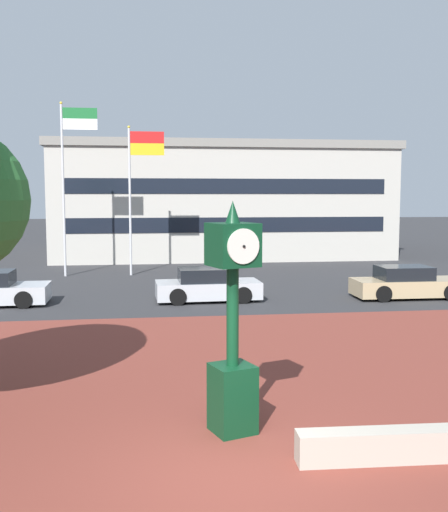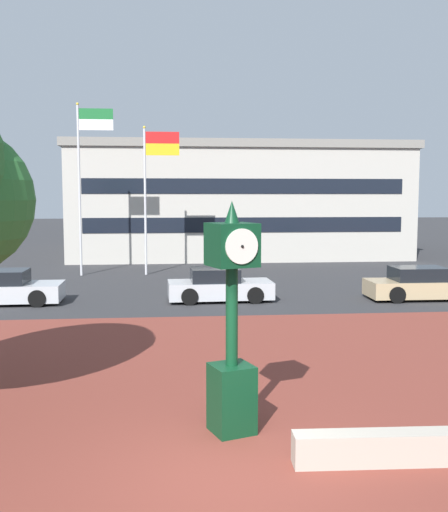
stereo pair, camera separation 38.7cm
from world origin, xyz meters
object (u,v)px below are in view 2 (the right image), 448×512
object	(u,v)px
street_clock	(232,329)
civic_building	(232,200)
flagpole_secondary	(150,183)
car_street_mid	(6,289)
flagpole_primary	(84,172)
car_street_near	(422,285)
car_street_far	(219,286)

from	to	relation	value
street_clock	civic_building	world-z (taller)	civic_building
street_clock	flagpole_secondary	bearing A→B (deg)	76.11
car_street_mid	street_clock	bearing A→B (deg)	27.77
flagpole_primary	civic_building	bearing A→B (deg)	54.81
street_clock	car_street_near	distance (m)	15.48
car_street_far	flagpole_secondary	xyz separation A→B (m)	(-2.80, 8.05, 4.12)
car_street_near	car_street_mid	bearing A→B (deg)	-91.27
flagpole_secondary	car_street_far	bearing A→B (deg)	-70.81
flagpole_primary	civic_building	size ratio (longest dim) A/B	0.40
street_clock	car_street_near	bearing A→B (deg)	35.73
street_clock	civic_building	size ratio (longest dim) A/B	0.18
car_street_far	civic_building	xyz separation A→B (m)	(2.72, 20.60, 3.16)
flagpole_secondary	car_street_mid	bearing A→B (deg)	-123.47
car_street_mid	flagpole_secondary	world-z (taller)	flagpole_secondary
car_street_mid	car_street_far	distance (m)	8.05
civic_building	car_street_near	bearing A→B (deg)	-75.88
car_street_mid	car_street_far	xyz separation A→B (m)	(8.05, -0.11, -0.00)
car_street_near	flagpole_primary	size ratio (longest dim) A/B	0.51
car_street_mid	civic_building	size ratio (longest dim) A/B	0.19
street_clock	flagpole_primary	size ratio (longest dim) A/B	0.46
car_street_mid	civic_building	world-z (taller)	civic_building
street_clock	car_street_far	bearing A→B (deg)	67.00
car_street_near	flagpole_primary	xyz separation A→B (m)	(-14.14, 8.47, 4.69)
car_street_near	flagpole_secondary	world-z (taller)	flagpole_secondary
flagpole_secondary	civic_building	xyz separation A→B (m)	(5.52, 12.55, -0.96)
flagpole_primary	civic_building	xyz separation A→B (m)	(8.85, 12.55, -1.53)
street_clock	civic_building	distance (m)	33.88
street_clock	car_street_far	size ratio (longest dim) A/B	0.98
car_street_far	flagpole_secondary	world-z (taller)	flagpole_secondary
street_clock	car_street_mid	bearing A→B (deg)	99.51
car_street_near	car_street_mid	distance (m)	16.06
car_street_far	civic_building	bearing A→B (deg)	170.70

